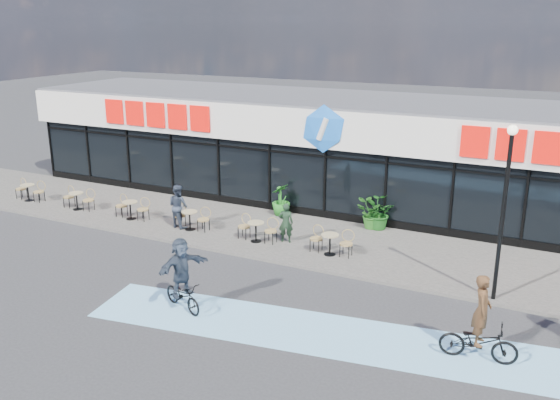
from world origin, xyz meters
name	(u,v)px	position (x,y,z in m)	size (l,w,h in m)	color
ground	(239,286)	(0.00, 0.00, 0.00)	(120.00, 120.00, 0.00)	#28282B
sidewalk	(299,238)	(0.00, 4.50, 0.05)	(44.00, 5.00, 0.10)	#5D5952
bike_lane	(344,337)	(4.00, -1.50, 0.01)	(14.00, 2.20, 0.01)	#71AED6
building	(350,150)	(0.00, 9.93, 2.34)	(30.60, 6.57, 4.75)	black
lamp_post	(505,199)	(7.18, 2.30, 3.12)	(0.28, 0.28, 5.08)	black
bistro_set_0	(30,190)	(-12.72, 3.44, 0.56)	(1.54, 0.62, 0.90)	tan
bistro_set_1	(78,199)	(-9.84, 3.44, 0.56)	(1.54, 0.62, 0.90)	tan
bistro_set_2	(132,208)	(-6.96, 3.44, 0.56)	(1.54, 0.62, 0.90)	tan
bistro_set_3	(191,218)	(-4.08, 3.44, 0.56)	(1.54, 0.62, 0.90)	tan
bistro_set_4	(257,229)	(-1.20, 3.44, 0.56)	(1.54, 0.62, 0.90)	tan
bistro_set_5	(331,241)	(1.68, 3.44, 0.56)	(1.54, 0.62, 0.90)	tan
potted_plant_left	(281,200)	(-1.73, 6.50, 0.76)	(0.74, 0.74, 1.32)	#1D621C
potted_plant_mid	(377,213)	(2.34, 6.61, 0.74)	(1.15, 0.99, 1.28)	#174D16
potted_plant_right	(370,214)	(2.09, 6.52, 0.67)	(1.03, 0.90, 1.15)	#235E1B
patron_left	(286,223)	(-0.21, 3.79, 0.83)	(0.54, 0.35, 1.47)	black
patron_right	(178,206)	(-4.64, 3.41, 0.96)	(0.83, 0.65, 1.71)	#272F3D
cyclist_a	(479,333)	(7.23, -1.08, 0.73)	(1.89, 0.84, 2.21)	black
cyclist_c	(182,277)	(-0.64, -2.04, 0.98)	(1.70, 1.64, 2.14)	black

